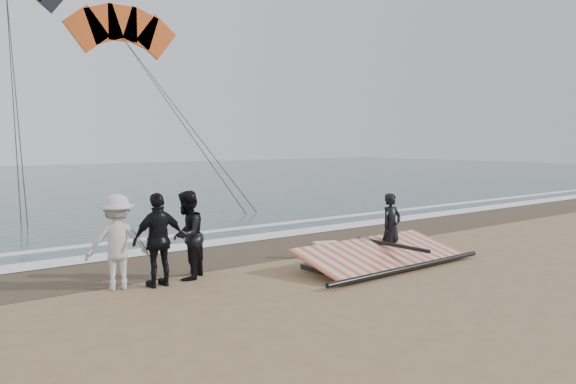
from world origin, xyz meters
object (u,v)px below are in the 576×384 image
board_white (365,260)px  board_cream (339,251)px  man_main (391,227)px  sail_rig (376,257)px

board_white → board_cream: size_ratio=0.99×
man_main → board_cream: bearing=110.5°
sail_rig → board_cream: bearing=79.9°
board_white → sail_rig: size_ratio=0.51×
board_cream → board_white: bearing=-76.1°
board_cream → sail_rig: size_ratio=0.52×
man_main → board_white: (-0.67, 0.20, -0.73)m
board_white → man_main: bearing=-44.8°
man_main → sail_rig: 0.97m
board_white → sail_rig: 0.45m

